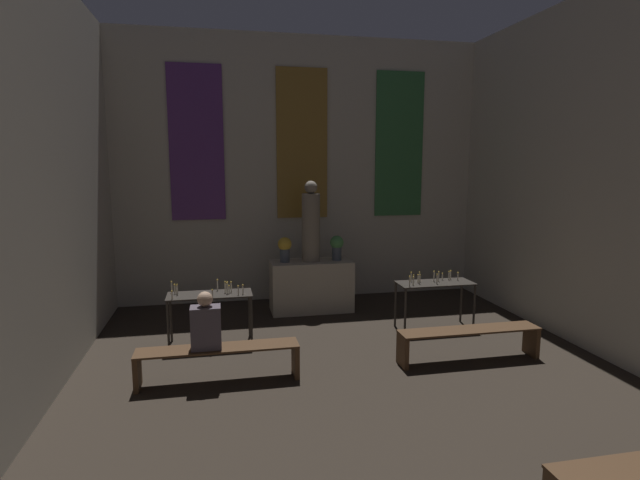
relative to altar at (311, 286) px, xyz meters
name	(u,v)px	position (x,y,z in m)	size (l,w,h in m)	color
wall_back	(302,169)	(0.00, 0.99, 2.10)	(7.29, 0.16, 5.07)	beige
altar	(311,286)	(0.00, 0.00, 0.00)	(1.47, 0.66, 0.92)	#BCB29E
statue	(311,224)	(0.00, 0.00, 1.13)	(0.33, 0.33, 1.45)	gray
flower_vase_left	(285,248)	(-0.48, 0.00, 0.72)	(0.25, 0.25, 0.45)	#4C5666
flower_vase_right	(337,246)	(0.48, 0.00, 0.72)	(0.25, 0.25, 0.45)	#4C5666
candle_rack_left	(210,300)	(-1.79, -1.39, 0.21)	(1.23, 0.50, 0.95)	#332D28
candle_rack_right	(435,288)	(1.78, -1.38, 0.21)	(1.23, 0.50, 0.97)	#332D28
pew_back_left	(219,356)	(-1.68, -2.74, -0.14)	(1.97, 0.36, 0.45)	#4C331E
pew_back_right	(469,337)	(1.68, -2.74, -0.14)	(1.97, 0.36, 0.45)	#4C331E
person_seated	(206,324)	(-1.82, -2.74, 0.29)	(0.36, 0.24, 0.71)	#564C56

